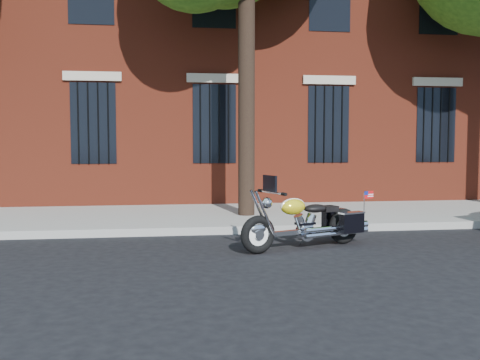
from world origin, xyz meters
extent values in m
plane|color=black|center=(0.00, 0.00, 0.00)|extent=(120.00, 120.00, 0.00)
cube|color=gray|center=(0.00, 1.38, 0.07)|extent=(40.00, 0.16, 0.15)
cube|color=gray|center=(0.00, 3.26, 0.07)|extent=(40.00, 3.60, 0.15)
cube|color=maroon|center=(0.00, 10.06, 6.00)|extent=(26.00, 10.00, 12.00)
cube|color=black|center=(0.00, 5.11, 2.20)|extent=(1.10, 0.14, 2.00)
cube|color=#B2A893|center=(0.00, 5.08, 3.35)|extent=(1.40, 0.20, 0.22)
cylinder|color=black|center=(0.00, 5.03, 2.20)|extent=(0.04, 0.04, 2.00)
cylinder|color=black|center=(0.50, 2.90, 2.50)|extent=(0.36, 0.36, 5.00)
torus|color=black|center=(0.17, -0.50, 0.30)|extent=(0.61, 0.34, 0.60)
torus|color=black|center=(1.76, 0.11, 0.30)|extent=(0.61, 0.34, 0.60)
cylinder|color=white|center=(0.17, -0.50, 0.30)|extent=(0.44, 0.21, 0.45)
cylinder|color=white|center=(1.76, 0.11, 0.30)|extent=(0.44, 0.21, 0.45)
ellipsoid|color=white|center=(0.17, -0.50, 0.39)|extent=(0.34, 0.22, 0.17)
ellipsoid|color=yellow|center=(1.76, 0.11, 0.41)|extent=(0.34, 0.23, 0.17)
cube|color=white|center=(0.96, -0.19, 0.29)|extent=(1.28, 0.57, 0.07)
cylinder|color=white|center=(1.00, -0.18, 0.27)|extent=(0.33, 0.25, 0.29)
cylinder|color=white|center=(1.48, -0.17, 0.28)|extent=(1.07, 0.48, 0.08)
ellipsoid|color=yellow|center=(0.78, -0.27, 0.70)|extent=(0.51, 0.40, 0.26)
ellipsoid|color=black|center=(1.20, -0.10, 0.64)|extent=(0.50, 0.40, 0.14)
cube|color=black|center=(1.65, 0.32, 0.40)|extent=(0.45, 0.29, 0.34)
cube|color=black|center=(1.82, -0.11, 0.40)|extent=(0.45, 0.29, 0.34)
cylinder|color=white|center=(0.40, -0.41, 0.95)|extent=(0.28, 0.66, 0.03)
sphere|color=white|center=(0.32, -0.44, 0.79)|extent=(0.23, 0.23, 0.18)
cube|color=black|center=(0.37, -0.42, 1.09)|extent=(0.16, 0.35, 0.25)
cube|color=red|center=(2.14, -0.03, 0.85)|extent=(0.19, 0.08, 0.13)
camera|label=1|loc=(-1.22, -8.56, 1.72)|focal=40.00mm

